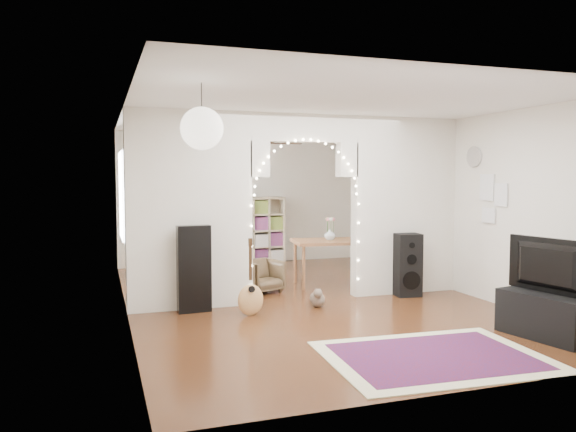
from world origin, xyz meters
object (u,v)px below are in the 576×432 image
object	(u,v)px
bookcase	(252,231)
floor_speaker	(407,265)
dining_chair_right	(262,276)
acoustic_guitar	(251,287)
dining_chair_left	(228,280)
dining_table	(330,244)
media_console	(544,316)

from	to	relation	value
bookcase	floor_speaker	bearing A→B (deg)	-69.44
bookcase	dining_chair_right	world-z (taller)	bookcase
bookcase	acoustic_guitar	bearing A→B (deg)	-105.49
acoustic_guitar	dining_chair_left	world-z (taller)	acoustic_guitar
bookcase	dining_table	bearing A→B (deg)	-76.32
media_console	dining_chair_right	distance (m)	4.11
dining_table	dining_chair_right	bearing A→B (deg)	-163.62
acoustic_guitar	bookcase	size ratio (longest dim) A/B	0.62
dining_table	dining_chair_right	distance (m)	1.32
floor_speaker	dining_chair_right	world-z (taller)	floor_speaker
floor_speaker	dining_table	distance (m)	1.41
acoustic_guitar	media_console	world-z (taller)	acoustic_guitar
acoustic_guitar	floor_speaker	distance (m)	2.60
bookcase	dining_chair_right	distance (m)	2.89
dining_chair_left	dining_chair_right	bearing A→B (deg)	17.40
media_console	bookcase	world-z (taller)	bookcase
media_console	dining_table	size ratio (longest dim) A/B	0.77
dining_chair_right	bookcase	bearing A→B (deg)	58.71
dining_chair_right	acoustic_guitar	bearing A→B (deg)	-131.02
acoustic_guitar	bookcase	xyz separation A→B (m)	(1.14, 4.18, 0.32)
media_console	dining_table	bearing A→B (deg)	94.91
dining_chair_left	dining_chair_right	distance (m)	0.67
floor_speaker	dining_chair_right	size ratio (longest dim) A/B	1.68
bookcase	dining_chair_right	bearing A→B (deg)	-102.15
dining_chair_left	bookcase	bearing A→B (deg)	60.06
bookcase	dining_chair_right	xyz separation A→B (m)	(-0.59, -2.79, -0.44)
media_console	bookcase	xyz separation A→B (m)	(-1.69, 6.21, 0.44)
bookcase	dining_chair_right	size ratio (longest dim) A/B	2.46
bookcase	media_console	bearing A→B (deg)	-74.94
floor_speaker	dining_chair_left	bearing A→B (deg)	173.60
dining_chair_left	floor_speaker	bearing A→B (deg)	-23.12
acoustic_guitar	media_console	size ratio (longest dim) A/B	0.86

